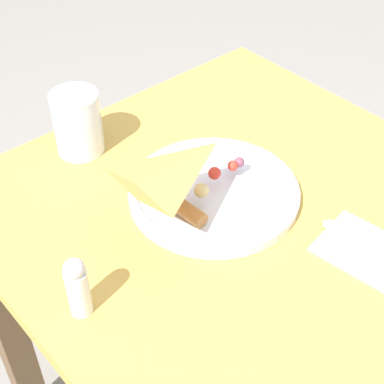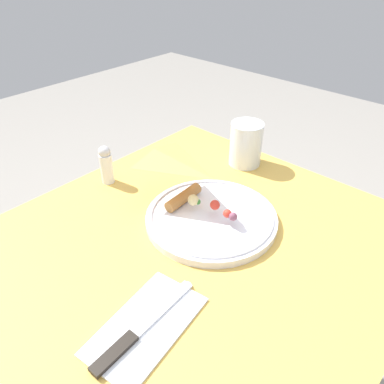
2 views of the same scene
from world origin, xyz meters
TOP-DOWN VIEW (x-y plane):
  - dining_table at (0.00, 0.00)m, footprint 0.93×0.72m
  - plate_pizza at (0.14, 0.02)m, footprint 0.27×0.27m
  - milk_glass at (0.38, 0.11)m, footprint 0.08×0.08m
  - salt_shaker at (0.10, 0.29)m, footprint 0.03×0.03m

SIDE VIEW (x-z plane):
  - dining_table at x=0.00m, z-range 0.23..0.94m
  - plate_pizza at x=0.14m, z-range 0.69..0.75m
  - salt_shaker at x=0.10m, z-range 0.71..0.80m
  - milk_glass at x=0.38m, z-range 0.70..0.81m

